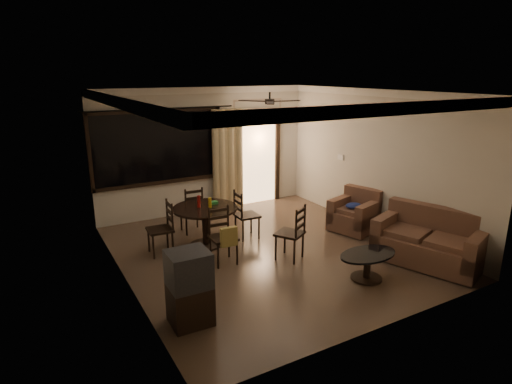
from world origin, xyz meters
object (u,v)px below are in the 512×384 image
dining_chair_west (161,239)px  sofa (429,242)px  dining_chair_south (224,246)px  dining_chair_north (192,218)px  armchair (356,214)px  coffee_table (367,262)px  dining_table (205,215)px  dining_chair_east (247,224)px  side_chair (290,243)px  tv_cabinet (190,288)px

dining_chair_west → sofa: bearing=58.6°
dining_chair_south → sofa: (3.02, -1.68, 0.06)m
dining_chair_north → armchair: size_ratio=0.94×
dining_chair_south → coffee_table: 2.34m
sofa → dining_chair_west: bearing=126.7°
dining_chair_west → dining_chair_south: bearing=44.3°
dining_table → dining_chair_east: dining_table is taller
dining_chair_south → armchair: bearing=4.6°
dining_chair_south → dining_chair_north: (0.08, 1.64, -0.02)m
dining_chair_south → side_chair: (1.06, -0.41, -0.02)m
dining_chair_west → tv_cabinet: size_ratio=0.96×
dining_chair_west → dining_chair_south: (0.80, -0.89, 0.02)m
armchair → tv_cabinet: bearing=-176.7°
dining_chair_east → tv_cabinet: 3.01m
dining_chair_east → dining_chair_south: size_ratio=1.00×
dining_table → side_chair: 1.66m
dining_chair_west → side_chair: (1.86, -1.31, 0.01)m
dining_table → dining_chair_north: size_ratio=1.25×
coffee_table → side_chair: side_chair is taller
sofa → dining_table: bearing=120.3°
dining_chair_south → side_chair: 1.14m
tv_cabinet → coffee_table: bearing=-3.2°
sofa → side_chair: (-1.96, 1.27, -0.07)m
dining_table → dining_chair_east: size_ratio=1.25×
dining_table → dining_chair_north: (0.03, 0.78, -0.30)m
dining_chair_south → dining_chair_east: bearing=45.7°
dining_chair_north → coffee_table: (1.60, -3.27, 0.01)m
tv_cabinet → sofa: tv_cabinet is taller
dining_chair_east → tv_cabinet: tv_cabinet is taller
dining_chair_east → dining_table: bearing=89.9°
tv_cabinet → side_chair: (2.20, 1.00, -0.21)m
dining_chair_north → side_chair: size_ratio=0.98×
dining_table → side_chair: size_ratio=1.22×
sofa → tv_cabinet: bearing=156.9°
dining_chair_north → armchair: (2.93, -1.54, 0.06)m
dining_chair_west → dining_chair_south: size_ratio=1.00×
dining_table → armchair: 3.07m
dining_chair_east → side_chair: side_chair is taller
dining_chair_south → tv_cabinet: (-1.14, -1.41, 0.19)m
armchair → coffee_table: 2.18m
side_chair → armchair: bearing=164.1°
dining_table → sofa: 3.92m
dining_chair_south → dining_chair_west: bearing=134.3°
dining_chair_north → dining_table: bearing=90.1°
dining_chair_south → dining_chair_north: bearing=90.0°
coffee_table → dining_chair_west: bearing=134.5°
dining_chair_north → dining_chair_west: bearing=43.2°
dining_chair_west → side_chair: 2.27m
dining_chair_east → tv_cabinet: (-2.02, -2.22, 0.21)m
dining_chair_east → coffee_table: size_ratio=0.96×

